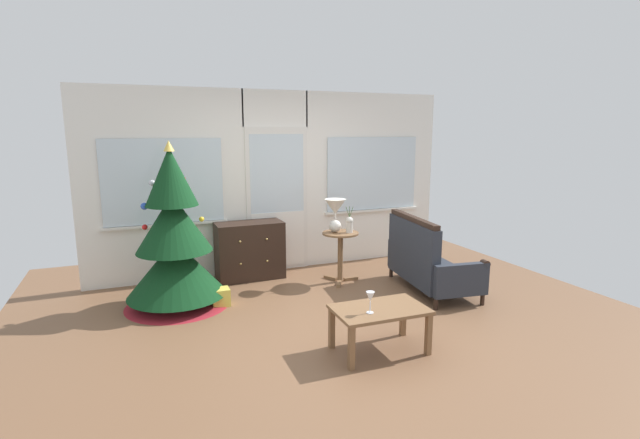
{
  "coord_description": "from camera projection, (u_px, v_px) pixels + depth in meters",
  "views": [
    {
      "loc": [
        -1.92,
        -4.28,
        1.99
      ],
      "look_at": [
        0.05,
        0.55,
        1.0
      ],
      "focal_mm": 26.16,
      "sensor_mm": 36.0,
      "label": 1
    }
  ],
  "objects": [
    {
      "name": "christmas_tree",
      "position": [
        175.0,
        246.0,
        5.29
      ],
      "size": [
        1.19,
        1.19,
        1.89
      ],
      "color": "#4C331E",
      "rests_on": "ground"
    },
    {
      "name": "back_wall_with_door",
      "position": [
        276.0,
        182.0,
        6.63
      ],
      "size": [
        5.2,
        0.14,
        2.55
      ],
      "color": "white",
      "rests_on": "ground"
    },
    {
      "name": "side_table",
      "position": [
        340.0,
        247.0,
        6.18
      ],
      "size": [
        0.5,
        0.48,
        0.68
      ],
      "color": "brown",
      "rests_on": "ground"
    },
    {
      "name": "coffee_table",
      "position": [
        380.0,
        314.0,
        4.22
      ],
      "size": [
        0.85,
        0.54,
        0.42
      ],
      "color": "brown",
      "rests_on": "ground"
    },
    {
      "name": "flower_vase",
      "position": [
        349.0,
        224.0,
        6.1
      ],
      "size": [
        0.11,
        0.1,
        0.35
      ],
      "color": "beige",
      "rests_on": "side_table"
    },
    {
      "name": "ground_plane",
      "position": [
        335.0,
        321.0,
        4.97
      ],
      "size": [
        6.76,
        6.76,
        0.0
      ],
      "primitive_type": "plane",
      "color": "brown"
    },
    {
      "name": "table_lamp",
      "position": [
        335.0,
        211.0,
        6.1
      ],
      "size": [
        0.28,
        0.28,
        0.44
      ],
      "color": "silver",
      "rests_on": "side_table"
    },
    {
      "name": "gift_box",
      "position": [
        221.0,
        297.0,
        5.39
      ],
      "size": [
        0.2,
        0.18,
        0.2
      ],
      "primitive_type": "cube",
      "color": "#D8C64C",
      "rests_on": "ground"
    },
    {
      "name": "wine_glass",
      "position": [
        370.0,
        298.0,
        4.07
      ],
      "size": [
        0.08,
        0.08,
        0.2
      ],
      "color": "silver",
      "rests_on": "coffee_table"
    },
    {
      "name": "dresser_cabinet",
      "position": [
        250.0,
        250.0,
        6.35
      ],
      "size": [
        0.9,
        0.45,
        0.78
      ],
      "color": "black",
      "rests_on": "ground"
    },
    {
      "name": "settee_sofa",
      "position": [
        426.0,
        262.0,
        5.86
      ],
      "size": [
        0.87,
        1.47,
        0.96
      ],
      "color": "black",
      "rests_on": "ground"
    }
  ]
}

